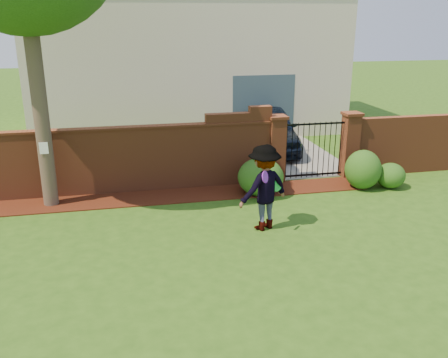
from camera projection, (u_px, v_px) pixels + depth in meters
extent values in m
cube|color=#2C5314|center=(222.00, 253.00, 9.60)|extent=(80.00, 80.00, 0.01)
cube|color=#39140A|center=(159.00, 197.00, 12.50)|extent=(11.10, 1.08, 0.03)
cube|color=brown|center=(109.00, 162.00, 12.61)|extent=(8.70, 0.25, 1.70)
cube|color=brown|center=(238.00, 118.00, 12.98)|extent=(1.80, 0.25, 0.30)
cube|color=brown|center=(260.00, 109.00, 13.02)|extent=(0.60, 0.25, 0.16)
cube|color=brown|center=(107.00, 129.00, 12.33)|extent=(8.70, 0.31, 0.06)
cube|color=brown|center=(412.00, 144.00, 14.35)|extent=(4.00, 0.25, 1.70)
cube|color=brown|center=(276.00, 150.00, 13.50)|extent=(0.42, 0.42, 1.80)
cube|color=brown|center=(278.00, 117.00, 13.20)|extent=(0.50, 0.50, 0.08)
cube|color=brown|center=(350.00, 146.00, 13.93)|extent=(0.42, 0.42, 1.80)
cube|color=brown|center=(352.00, 114.00, 13.64)|extent=(0.50, 0.50, 0.08)
cylinder|color=black|center=(286.00, 152.00, 13.57)|extent=(0.02, 0.02, 1.60)
cylinder|color=black|center=(292.00, 151.00, 13.60)|extent=(0.02, 0.02, 1.60)
cylinder|color=black|center=(297.00, 151.00, 13.63)|extent=(0.02, 0.02, 1.60)
cylinder|color=black|center=(303.00, 151.00, 13.67)|extent=(0.02, 0.02, 1.60)
cylinder|color=black|center=(308.00, 150.00, 13.70)|extent=(0.02, 0.02, 1.60)
cylinder|color=black|center=(314.00, 150.00, 13.73)|extent=(0.02, 0.02, 1.60)
cylinder|color=black|center=(319.00, 150.00, 13.76)|extent=(0.02, 0.02, 1.60)
cylinder|color=black|center=(324.00, 149.00, 13.80)|extent=(0.02, 0.02, 1.60)
cylinder|color=black|center=(330.00, 149.00, 13.83)|extent=(0.02, 0.02, 1.60)
cylinder|color=black|center=(335.00, 149.00, 13.86)|extent=(0.02, 0.02, 1.60)
cylinder|color=black|center=(340.00, 148.00, 13.89)|extent=(0.02, 0.02, 1.60)
cube|color=black|center=(312.00, 174.00, 13.96)|extent=(1.78, 0.03, 0.05)
cube|color=black|center=(315.00, 124.00, 13.49)|extent=(1.78, 0.03, 0.05)
cube|color=gray|center=(271.00, 145.00, 17.71)|extent=(3.20, 8.00, 0.01)
cube|color=beige|center=(186.00, 54.00, 19.98)|extent=(12.00, 6.00, 6.00)
cube|color=#384C5B|center=(263.00, 107.00, 18.31)|extent=(2.40, 0.12, 2.40)
imported|color=black|center=(271.00, 130.00, 16.65)|extent=(2.42, 4.56, 1.48)
cylinder|color=#453529|center=(34.00, 60.00, 10.93)|extent=(0.36, 0.36, 7.00)
cube|color=white|center=(44.00, 148.00, 11.38)|extent=(0.20, 0.01, 0.28)
ellipsoid|color=#1A4D17|center=(261.00, 177.00, 12.56)|extent=(1.20, 1.20, 0.98)
ellipsoid|color=#1A4D17|center=(363.00, 170.00, 13.03)|extent=(0.97, 0.97, 1.07)
ellipsoid|color=#1A4D17|center=(391.00, 176.00, 13.14)|extent=(0.78, 0.78, 0.69)
imported|color=gray|center=(265.00, 188.00, 10.38)|extent=(1.40, 1.12, 1.89)
cylinder|color=purple|center=(265.00, 177.00, 9.90)|extent=(0.22, 0.24, 0.25)
cylinder|color=green|center=(277.00, 185.00, 10.48)|extent=(0.29, 0.21, 0.30)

